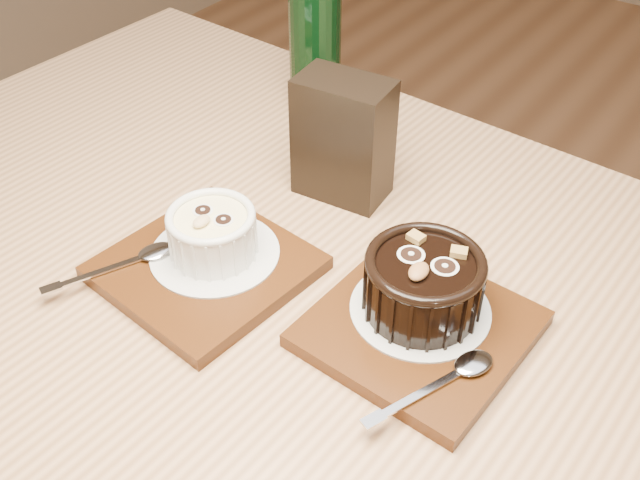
{
  "coord_description": "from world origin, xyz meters",
  "views": [
    {
      "loc": [
        0.12,
        -0.7,
        1.26
      ],
      "look_at": [
        -0.18,
        -0.27,
        0.81
      ],
      "focal_mm": 42.0,
      "sensor_mm": 36.0,
      "label": 1
    }
  ],
  "objects_px": {
    "table": "(293,358)",
    "condiment_stand": "(343,139)",
    "green_bottle": "(315,38)",
    "tray_right": "(419,329)",
    "ramekin_dark": "(423,282)",
    "ramekin_white": "(212,231)",
    "tray_left": "(206,268)"
  },
  "relations": [
    {
      "from": "green_bottle",
      "to": "ramekin_dark",
      "type": "bearing_deg",
      "value": -40.1
    },
    {
      "from": "tray_left",
      "to": "ramekin_white",
      "type": "xyz_separation_m",
      "value": [
        -0.0,
        0.02,
        0.04
      ]
    },
    {
      "from": "ramekin_white",
      "to": "ramekin_dark",
      "type": "bearing_deg",
      "value": 12.47
    },
    {
      "from": "green_bottle",
      "to": "ramekin_white",
      "type": "bearing_deg",
      "value": -71.3
    },
    {
      "from": "green_bottle",
      "to": "table",
      "type": "bearing_deg",
      "value": -57.45
    },
    {
      "from": "ramekin_dark",
      "to": "tray_left",
      "type": "bearing_deg",
      "value": -168.24
    },
    {
      "from": "table",
      "to": "ramekin_dark",
      "type": "distance_m",
      "value": 0.19
    },
    {
      "from": "ramekin_dark",
      "to": "green_bottle",
      "type": "xyz_separation_m",
      "value": [
        -0.31,
        0.26,
        0.05
      ]
    },
    {
      "from": "table",
      "to": "tray_right",
      "type": "height_order",
      "value": "tray_right"
    },
    {
      "from": "tray_left",
      "to": "condiment_stand",
      "type": "relative_size",
      "value": 1.29
    },
    {
      "from": "table",
      "to": "ramekin_white",
      "type": "bearing_deg",
      "value": -174.67
    },
    {
      "from": "table",
      "to": "tray_right",
      "type": "distance_m",
      "value": 0.16
    },
    {
      "from": "green_bottle",
      "to": "tray_right",
      "type": "bearing_deg",
      "value": -40.93
    },
    {
      "from": "table",
      "to": "condiment_stand",
      "type": "bearing_deg",
      "value": 108.79
    },
    {
      "from": "ramekin_white",
      "to": "condiment_stand",
      "type": "height_order",
      "value": "condiment_stand"
    },
    {
      "from": "tray_right",
      "to": "condiment_stand",
      "type": "xyz_separation_m",
      "value": [
        -0.18,
        0.14,
        0.06
      ]
    },
    {
      "from": "ramekin_white",
      "to": "tray_right",
      "type": "xyz_separation_m",
      "value": [
        0.21,
        0.04,
        -0.04
      ]
    },
    {
      "from": "table",
      "to": "condiment_stand",
      "type": "distance_m",
      "value": 0.24
    },
    {
      "from": "ramekin_white",
      "to": "condiment_stand",
      "type": "xyz_separation_m",
      "value": [
        0.03,
        0.18,
        0.03
      ]
    },
    {
      "from": "table",
      "to": "tray_right",
      "type": "xyz_separation_m",
      "value": [
        0.12,
        0.03,
        0.1
      ]
    },
    {
      "from": "table",
      "to": "ramekin_white",
      "type": "height_order",
      "value": "ramekin_white"
    },
    {
      "from": "table",
      "to": "ramekin_white",
      "type": "xyz_separation_m",
      "value": [
        -0.09,
        -0.01,
        0.13
      ]
    },
    {
      "from": "tray_right",
      "to": "green_bottle",
      "type": "xyz_separation_m",
      "value": [
        -0.32,
        0.28,
        0.09
      ]
    },
    {
      "from": "ramekin_white",
      "to": "tray_right",
      "type": "height_order",
      "value": "ramekin_white"
    },
    {
      "from": "condiment_stand",
      "to": "ramekin_white",
      "type": "bearing_deg",
      "value": -100.03
    },
    {
      "from": "ramekin_white",
      "to": "tray_right",
      "type": "distance_m",
      "value": 0.22
    },
    {
      "from": "table",
      "to": "tray_right",
      "type": "relative_size",
      "value": 6.85
    },
    {
      "from": "ramekin_white",
      "to": "ramekin_dark",
      "type": "height_order",
      "value": "ramekin_dark"
    },
    {
      "from": "table",
      "to": "condiment_stand",
      "type": "relative_size",
      "value": 8.8
    },
    {
      "from": "tray_right",
      "to": "green_bottle",
      "type": "height_order",
      "value": "green_bottle"
    },
    {
      "from": "tray_right",
      "to": "condiment_stand",
      "type": "distance_m",
      "value": 0.24
    },
    {
      "from": "tray_right",
      "to": "condiment_stand",
      "type": "bearing_deg",
      "value": 142.35
    }
  ]
}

